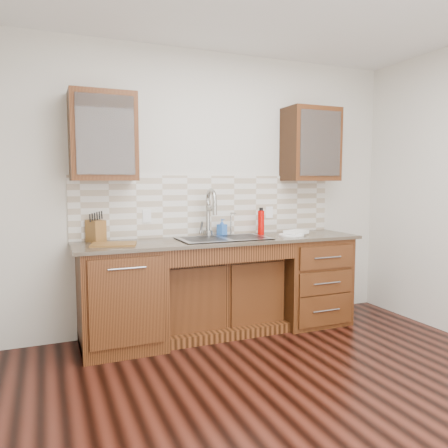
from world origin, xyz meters
name	(u,v)px	position (x,y,z in m)	size (l,w,h in m)	color
ground	(305,410)	(0.00, 0.00, -0.05)	(4.00, 3.50, 0.10)	#3E170F
wall_back	(209,191)	(0.00, 1.80, 1.35)	(4.00, 0.10, 2.70)	beige
base_cabinet_left	(121,298)	(-0.95, 1.44, 0.44)	(0.70, 0.62, 0.88)	#593014
base_cabinet_center	(219,294)	(0.00, 1.53, 0.35)	(1.20, 0.44, 0.70)	#593014
base_cabinet_right	(307,279)	(0.95, 1.44, 0.44)	(0.70, 0.62, 0.88)	#593014
countertop	(223,240)	(0.00, 1.43, 0.90)	(2.70, 0.65, 0.03)	#84705B
backsplash	(211,205)	(0.00, 1.74, 1.21)	(2.70, 0.02, 0.59)	beige
sink	(224,248)	(0.00, 1.41, 0.83)	(0.84, 0.46, 0.19)	#9E9EA5
faucet	(208,216)	(-0.07, 1.64, 1.11)	(0.04, 0.04, 0.40)	#999993
filter_tap	(231,223)	(0.18, 1.65, 1.03)	(0.02, 0.02, 0.24)	#999993
upper_cabinet_left	(103,137)	(-1.05, 1.58, 1.83)	(0.55, 0.34, 0.75)	#593014
upper_cabinet_right	(311,145)	(1.05, 1.58, 1.83)	(0.55, 0.34, 0.75)	#593014
outlet_left	(147,216)	(-0.65, 1.73, 1.12)	(0.08, 0.01, 0.12)	white
outlet_right	(269,212)	(0.65, 1.73, 1.12)	(0.08, 0.01, 0.12)	white
soap_bottle	(222,227)	(0.07, 1.63, 0.99)	(0.08, 0.08, 0.17)	blue
water_bottle	(261,223)	(0.47, 1.57, 1.03)	(0.07, 0.07, 0.24)	#C00300
plate	(292,235)	(0.71, 1.38, 0.92)	(0.25, 0.25, 0.01)	white
dish_towel	(296,232)	(0.77, 1.39, 0.94)	(0.22, 0.16, 0.03)	white
knife_block	(96,231)	(-1.12, 1.64, 1.01)	(0.11, 0.18, 0.20)	#A2823B
cutting_board	(114,244)	(-1.01, 1.39, 0.92)	(0.37, 0.26, 0.02)	brown
cup_left_a	(88,143)	(-1.17, 1.58, 1.77)	(0.11, 0.11, 0.09)	white
cup_left_b	(121,144)	(-0.89, 1.58, 1.77)	(0.09, 0.09, 0.09)	white
cup_right_a	(298,149)	(0.90, 1.58, 1.78)	(0.14, 0.14, 0.11)	white
cup_right_b	(322,150)	(1.20, 1.58, 1.78)	(0.11, 0.11, 0.10)	white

